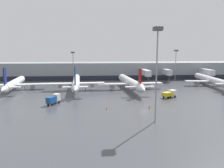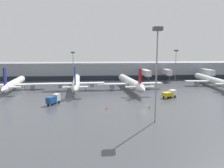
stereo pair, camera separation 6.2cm
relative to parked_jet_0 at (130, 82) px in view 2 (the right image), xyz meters
The scene contains 14 objects.
ground_plane 25.49m from the parked_jet_0, 90.74° to the right, with size 320.00×320.00×0.00m, color #424449.
terminal_building 36.54m from the parked_jet_0, 90.05° to the left, with size 160.00×29.88×9.00m.
parked_jet_0 is the anchor object (origin of this frame).
parked_jet_1 37.78m from the parked_jet_0, ahead, with size 22.58×39.42×9.88m.
parked_jet_2 46.39m from the parked_jet_0, behind, with size 25.47×34.39×9.84m.
parked_jet_3 21.58m from the parked_jet_0, behind, with size 22.21×38.54×10.45m.
service_truck_0 19.79m from the parked_jet_0, 57.35° to the right, with size 5.69×4.49×2.41m.
service_truck_1 34.94m from the parked_jet_0, 138.90° to the right, with size 3.62×5.43×2.78m.
traffic_cone_0 53.84m from the parked_jet_0, 165.09° to the left, with size 0.45×0.45×0.74m.
traffic_cone_1 29.66m from the parked_jet_0, 89.05° to the right, with size 0.49×0.49×0.78m.
traffic_cone_2 31.80m from the parked_jet_0, 110.60° to the right, with size 0.43×0.43×0.68m.
apron_light_mast_0 43.00m from the parked_jet_0, 91.54° to the right, with size 1.80×1.80×20.38m.
apron_light_mast_2 36.58m from the parked_jet_0, 135.12° to the left, with size 1.80×1.80×15.03m.
apron_light_mast_3 38.47m from the parked_jet_0, 41.47° to the left, with size 1.80×1.80×15.96m.
Camera 2 is at (-13.81, -61.02, 15.48)m, focal length 35.00 mm.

